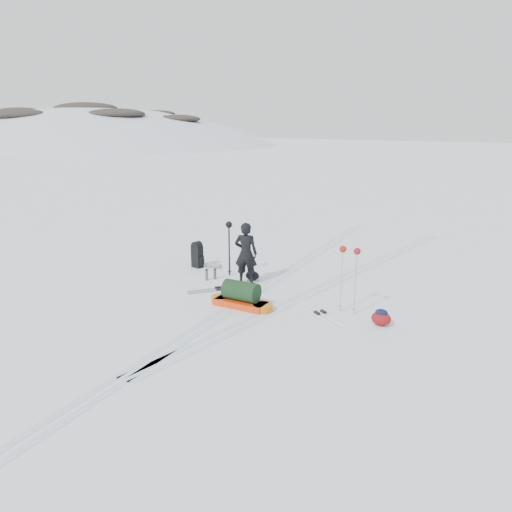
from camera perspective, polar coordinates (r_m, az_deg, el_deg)
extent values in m
plane|color=white|center=(12.59, -0.04, -4.19)|extent=(200.00, 200.00, 0.00)
ellipsoid|color=silver|center=(109.53, -16.82, -9.27)|extent=(143.00, 121.00, 93.50)
ellipsoid|color=black|center=(100.25, -18.91, 15.67)|extent=(13.00, 10.00, 2.20)
ellipsoid|color=black|center=(85.82, -15.73, 15.35)|extent=(10.40, 8.00, 1.76)
ellipsoid|color=black|center=(113.46, -21.28, 14.84)|extent=(9.10, 7.00, 1.54)
ellipsoid|color=black|center=(91.75, -25.70, 14.33)|extent=(11.70, 9.00, 1.98)
ellipsoid|color=black|center=(100.05, -11.32, 15.66)|extent=(7.80, 6.00, 1.32)
ellipsoid|color=black|center=(101.75, -25.43, 14.62)|extent=(9.88, 7.60, 1.67)
ellipsoid|color=black|center=(87.54, -8.96, 15.21)|extent=(8.32, 6.40, 1.41)
ellipsoid|color=black|center=(112.28, -26.57, 13.95)|extent=(7.80, 6.00, 1.32)
cube|color=silver|center=(12.65, -0.51, -4.08)|extent=(1.40, 17.97, 0.01)
cube|color=silver|center=(12.53, 0.43, -4.26)|extent=(1.40, 17.97, 0.01)
cube|color=silver|center=(13.74, 8.90, -2.67)|extent=(2.09, 13.88, 0.01)
cube|color=silver|center=(13.66, 9.83, -2.83)|extent=(2.09, 13.88, 0.01)
imported|color=black|center=(13.04, -1.17, 0.30)|extent=(0.70, 0.56, 1.65)
cube|color=#E83C0D|center=(11.64, -1.68, -5.43)|extent=(1.26, 0.56, 0.16)
cylinder|color=orange|center=(11.38, 0.80, -5.93)|extent=(0.47, 0.47, 0.16)
cylinder|color=orange|center=(11.93, -4.05, -4.94)|extent=(0.47, 0.47, 0.16)
cylinder|color=black|center=(11.54, -1.70, -4.01)|extent=(0.85, 0.48, 0.46)
cube|color=black|center=(14.75, -6.73, -0.12)|extent=(0.34, 0.26, 0.62)
cylinder|color=black|center=(14.66, -6.77, 1.11)|extent=(0.33, 0.25, 0.30)
cube|color=black|center=(14.67, -6.25, -0.54)|extent=(0.09, 0.17, 0.26)
cylinder|color=gray|center=(14.72, -4.89, -1.08)|extent=(0.50, 0.19, 0.13)
cylinder|color=black|center=(13.85, -3.04, 0.67)|extent=(0.03, 0.03, 1.42)
cylinder|color=black|center=(13.76, -3.11, 0.58)|extent=(0.03, 0.03, 1.42)
torus|color=black|center=(14.01, -3.00, -1.70)|extent=(0.12, 0.12, 0.01)
torus|color=black|center=(13.92, -3.08, -1.81)|extent=(0.12, 0.12, 0.01)
sphere|color=black|center=(13.63, -3.12, 3.59)|extent=(0.19, 0.19, 0.19)
cylinder|color=#BBBDC2|center=(11.31, 9.73, -2.85)|extent=(0.03, 0.03, 1.44)
cylinder|color=#B3B6BA|center=(11.18, 11.29, -3.14)|extent=(0.03, 0.03, 1.44)
torus|color=#ACAEB4|center=(11.51, 9.60, -5.73)|extent=(0.11, 0.11, 0.01)
torus|color=#A5A7AC|center=(11.38, 11.13, -6.04)|extent=(0.11, 0.11, 0.01)
sphere|color=maroon|center=(11.10, 9.90, 0.78)|extent=(0.15, 0.15, 0.15)
sphere|color=maroon|center=(10.97, 11.49, 0.53)|extent=(0.15, 0.15, 0.15)
cube|color=gray|center=(12.75, -4.20, -3.94)|extent=(1.11, 1.27, 0.01)
cube|color=#96979E|center=(12.90, -4.37, -3.72)|extent=(1.11, 1.27, 0.01)
cube|color=black|center=(12.74, -4.20, -3.82)|extent=(0.15, 0.16, 0.04)
cube|color=black|center=(12.89, -4.38, -3.59)|extent=(0.15, 0.16, 0.04)
cube|color=silver|center=(11.28, 6.97, -6.62)|extent=(1.52, 0.99, 0.02)
cube|color=white|center=(11.37, 7.70, -6.46)|extent=(1.52, 0.99, 0.02)
cube|color=black|center=(11.27, 6.98, -6.47)|extent=(0.18, 0.15, 0.05)
cube|color=black|center=(11.36, 7.71, -6.31)|extent=(0.18, 0.15, 0.05)
torus|color=#58B1D6|center=(11.92, -3.71, -5.21)|extent=(0.57, 0.57, 0.06)
torus|color=#539CCA|center=(11.94, -3.51, -5.10)|extent=(0.45, 0.45, 0.05)
ellipsoid|color=maroon|center=(10.91, 14.11, -6.95)|extent=(0.50, 0.43, 0.30)
ellipsoid|color=black|center=(10.86, 14.15, -6.28)|extent=(0.32, 0.29, 0.15)
cylinder|color=#5A5D62|center=(13.56, -5.66, -2.20)|extent=(0.09, 0.09, 0.28)
cylinder|color=#4F5156|center=(13.64, -4.72, -2.12)|extent=(0.09, 0.09, 0.26)
cylinder|color=black|center=(13.51, -5.67, -1.56)|extent=(0.08, 0.08, 0.03)
cylinder|color=black|center=(13.60, -4.73, -1.53)|extent=(0.08, 0.08, 0.03)
ellipsoid|color=black|center=(13.52, -0.42, -2.25)|extent=(0.47, 0.40, 0.25)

